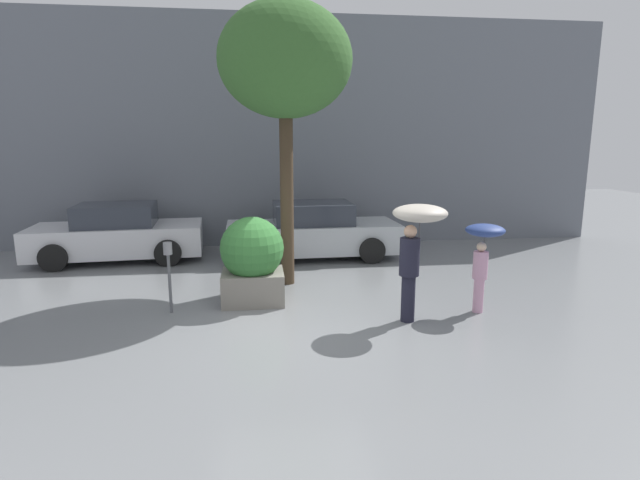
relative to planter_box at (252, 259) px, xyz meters
name	(u,v)px	position (x,y,z in m)	size (l,w,h in m)	color
ground_plane	(295,330)	(0.62, -1.40, -0.78)	(40.00, 40.00, 0.00)	slate
building_facade	(275,133)	(0.62, 5.10, 2.22)	(18.00, 0.30, 6.00)	slate
planter_box	(252,259)	(0.00, 0.00, 0.00)	(1.10, 1.10, 1.52)	gray
person_adult	(416,233)	(2.52, -1.26, 0.63)	(0.83, 0.83, 1.86)	#1E1E2D
person_child	(483,246)	(3.76, -0.94, 0.33)	(0.63, 0.63, 1.47)	#D199B7
parked_car_near	(313,232)	(1.43, 3.34, -0.16)	(4.15, 1.97, 1.34)	#B7BCC1
parked_car_far	(118,234)	(-3.20, 3.61, -0.16)	(3.99, 2.12, 1.34)	silver
street_tree	(285,62)	(0.68, 1.12, 3.44)	(2.49, 2.49, 5.32)	#423323
parking_meter	(168,262)	(-1.35, -0.38, 0.08)	(0.14, 0.14, 1.19)	#595B60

